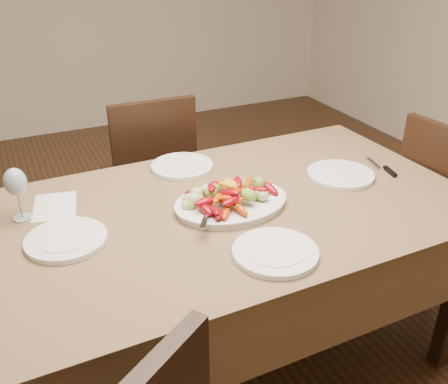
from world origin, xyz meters
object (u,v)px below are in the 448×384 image
at_px(serving_platter, 231,204).
at_px(chair_far, 148,176).
at_px(dining_table, 224,289).
at_px(plate_left, 66,240).
at_px(wine_glass, 18,193).
at_px(plate_right, 340,175).
at_px(plate_far, 182,166).
at_px(plate_near, 275,253).

bearing_deg(serving_platter, chair_far, 92.57).
bearing_deg(dining_table, plate_left, 179.35).
height_order(plate_left, wine_glass, wine_glass).
bearing_deg(plate_right, serving_platter, -175.83).
bearing_deg(dining_table, wine_glass, 161.64).
bearing_deg(dining_table, chair_far, 91.22).
bearing_deg(serving_platter, wine_glass, 161.30).
relative_size(dining_table, chair_far, 1.94).
distance_m(chair_far, plate_left, 1.11).
height_order(plate_far, wine_glass, wine_glass).
bearing_deg(plate_near, chair_far, 91.61).
bearing_deg(wine_glass, plate_far, 13.30).
bearing_deg(serving_platter, dining_table, 151.83).
distance_m(serving_platter, plate_right, 0.52).
height_order(dining_table, serving_platter, serving_platter).
distance_m(dining_table, plate_left, 0.68).
height_order(dining_table, chair_far, chair_far).
height_order(chair_far, wine_glass, wine_glass).
bearing_deg(plate_right, plate_left, -179.00).
height_order(serving_platter, plate_left, serving_platter).
xyz_separation_m(chair_far, wine_glass, (-0.65, -0.71, 0.39)).
xyz_separation_m(dining_table, serving_platter, (0.02, -0.01, 0.39)).
xyz_separation_m(chair_far, plate_far, (0.00, -0.56, 0.29)).
height_order(dining_table, plate_right, plate_right).
bearing_deg(plate_left, plate_near, -31.19).
height_order(chair_far, plate_right, chair_far).
height_order(plate_left, plate_far, same).
bearing_deg(dining_table, serving_platter, -28.17).
bearing_deg(wine_glass, plate_left, -62.45).
xyz_separation_m(plate_near, wine_glass, (-0.69, 0.57, 0.09)).
relative_size(plate_far, plate_near, 0.97).
bearing_deg(wine_glass, plate_near, -39.38).
xyz_separation_m(serving_platter, wine_glass, (-0.70, 0.24, 0.09)).
relative_size(plate_right, wine_glass, 1.32).
height_order(plate_right, plate_far, same).
distance_m(plate_right, plate_near, 0.64).
bearing_deg(plate_near, wine_glass, 140.62).
xyz_separation_m(chair_far, plate_left, (-0.54, -0.93, 0.29)).
relative_size(plate_right, plate_near, 1.00).
relative_size(serving_platter, plate_left, 1.56).
bearing_deg(plate_left, wine_glass, 117.55).
bearing_deg(plate_near, plate_far, 92.82).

